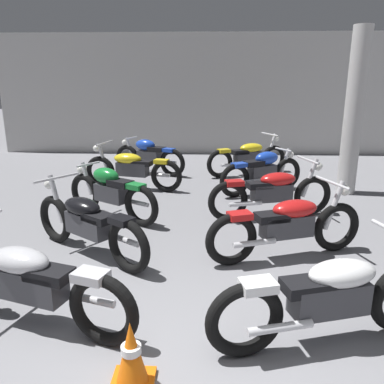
{
  "coord_description": "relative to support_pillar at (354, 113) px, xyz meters",
  "views": [
    {
      "loc": [
        0.25,
        -2.15,
        2.19
      ],
      "look_at": [
        0.0,
        3.57,
        0.55
      ],
      "focal_mm": 36.05,
      "sensor_mm": 36.0,
      "label": 1
    }
  ],
  "objects": [
    {
      "name": "motorcycle_right_row_3",
      "position": [
        -1.71,
        -0.08,
        -1.14
      ],
      "size": [
        1.77,
        1.06,
        0.88
      ],
      "color": "black",
      "rests_on": "ground"
    },
    {
      "name": "motorcycle_left_row_1",
      "position": [
        -4.35,
        -3.15,
        -1.15
      ],
      "size": [
        1.83,
        1.36,
        0.97
      ],
      "color": "black",
      "rests_on": "ground"
    },
    {
      "name": "motorcycle_left_row_4",
      "position": [
        -4.27,
        1.5,
        -1.14
      ],
      "size": [
        1.84,
        0.9,
        0.88
      ],
      "color": "black",
      "rests_on": "ground"
    },
    {
      "name": "traffic_cone",
      "position": [
        -3.35,
        -5.37,
        -1.34
      ],
      "size": [
        0.32,
        0.32,
        0.54
      ],
      "color": "orange",
      "rests_on": "ground"
    },
    {
      "name": "motorcycle_right_row_0",
      "position": [
        -1.76,
        -4.8,
        -1.15
      ],
      "size": [
        2.12,
        0.86,
        0.97
      ],
      "color": "black",
      "rests_on": "ground"
    },
    {
      "name": "motorcycle_right_row_2",
      "position": [
        -1.75,
        -1.58,
        -1.15
      ],
      "size": [
        2.12,
        0.86,
        0.97
      ],
      "color": "black",
      "rests_on": "ground"
    },
    {
      "name": "motorcycle_left_row_0",
      "position": [
        -4.4,
        -4.68,
        -1.15
      ],
      "size": [
        2.1,
        0.9,
        0.97
      ],
      "color": "black",
      "rests_on": "ground"
    },
    {
      "name": "motorcycle_right_row_4",
      "position": [
        -1.85,
        1.52,
        -1.15
      ],
      "size": [
        2.0,
        1.1,
        0.97
      ],
      "color": "black",
      "rests_on": "ground"
    },
    {
      "name": "support_pillar",
      "position": [
        0.0,
        0.0,
        0.0
      ],
      "size": [
        0.36,
        0.36,
        3.2
      ],
      "primitive_type": "cylinder",
      "color": "#BCBAB7",
      "rests_on": "ground"
    },
    {
      "name": "motorcycle_left_row_2",
      "position": [
        -4.4,
        -1.72,
        -1.14
      ],
      "size": [
        1.73,
        1.14,
        0.88
      ],
      "color": "black",
      "rests_on": "ground"
    },
    {
      "name": "motorcycle_right_row_1",
      "position": [
        -1.79,
        -3.11,
        -1.15
      ],
      "size": [
        2.09,
        0.93,
        0.97
      ],
      "color": "black",
      "rests_on": "ground"
    },
    {
      "name": "motorcycle_left_row_3",
      "position": [
        -4.4,
        0.08,
        -1.15
      ],
      "size": [
        2.14,
        0.78,
        0.97
      ],
      "color": "black",
      "rests_on": "ground"
    },
    {
      "name": "back_wall",
      "position": [
        -3.05,
        4.46,
        0.2
      ],
      "size": [
        12.52,
        0.24,
        3.6
      ],
      "primitive_type": "cube",
      "color": "#BCBAB7",
      "rests_on": "ground"
    }
  ]
}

